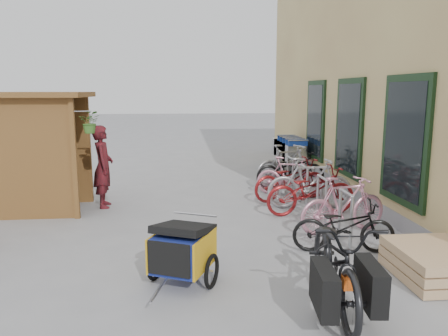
{
  "coord_description": "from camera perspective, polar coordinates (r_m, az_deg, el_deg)",
  "views": [
    {
      "loc": [
        -0.27,
        -6.49,
        2.43
      ],
      "look_at": [
        0.5,
        1.5,
        1.0
      ],
      "focal_mm": 35.0,
      "sensor_mm": 36.0,
      "label": 1
    }
  ],
  "objects": [
    {
      "name": "ground",
      "position": [
        6.94,
        -2.97,
        -10.42
      ],
      "size": [
        80.0,
        80.0,
        0.0
      ],
      "primitive_type": "plane",
      "color": "gray"
    },
    {
      "name": "building",
      "position": [
        12.95,
        26.83,
        13.76
      ],
      "size": [
        6.07,
        13.0,
        7.0
      ],
      "color": "#CDB976",
      "rests_on": "ground"
    },
    {
      "name": "kiosk",
      "position": [
        9.49,
        -24.0,
        3.92
      ],
      "size": [
        2.49,
        1.65,
        2.4
      ],
      "color": "brown",
      "rests_on": "ground"
    },
    {
      "name": "bike_rack",
      "position": [
        9.45,
        10.4,
        -1.75
      ],
      "size": [
        0.05,
        5.35,
        0.86
      ],
      "color": "#A5A8AD",
      "rests_on": "ground"
    },
    {
      "name": "pallet_stack",
      "position": [
        6.45,
        25.93,
        -11.11
      ],
      "size": [
        1.0,
        1.2,
        0.4
      ],
      "color": "tan",
      "rests_on": "ground"
    },
    {
      "name": "shopping_carts",
      "position": [
        13.69,
        8.36,
        2.38
      ],
      "size": [
        0.59,
        2.33,
        1.05
      ],
      "color": "silver",
      "rests_on": "ground"
    },
    {
      "name": "child_trailer",
      "position": [
        5.64,
        -5.43,
        -10.39
      ],
      "size": [
        0.94,
        1.42,
        0.84
      ],
      "rotation": [
        0.0,
        0.0,
        -0.42
      ],
      "color": "navy",
      "rests_on": "ground"
    },
    {
      "name": "cargo_bike",
      "position": [
        5.19,
        14.5,
        -11.67
      ],
      "size": [
        0.94,
        2.13,
        1.08
      ],
      "rotation": [
        0.0,
        0.0,
        -0.11
      ],
      "color": "black",
      "rests_on": "ground"
    },
    {
      "name": "person_kiosk",
      "position": [
        9.45,
        -15.52,
        0.18
      ],
      "size": [
        0.47,
        0.67,
        1.72
      ],
      "primitive_type": "imported",
      "rotation": [
        0.0,
        0.0,
        1.67
      ],
      "color": "maroon",
      "rests_on": "ground"
    },
    {
      "name": "bike_0",
      "position": [
        6.9,
        15.36,
        -7.37
      ],
      "size": [
        1.6,
        0.75,
        0.81
      ],
      "primitive_type": "imported",
      "rotation": [
        0.0,
        0.0,
        1.42
      ],
      "color": "black",
      "rests_on": "ground"
    },
    {
      "name": "bike_1",
      "position": [
        7.79,
        15.35,
        -4.64
      ],
      "size": [
        1.72,
        0.84,
        1.0
      ],
      "primitive_type": "imported",
      "rotation": [
        0.0,
        0.0,
        1.8
      ],
      "color": "pink",
      "rests_on": "ground"
    },
    {
      "name": "bike_2",
      "position": [
        8.77,
        11.3,
        -2.93
      ],
      "size": [
        1.9,
        0.85,
        0.96
      ],
      "primitive_type": "imported",
      "rotation": [
        0.0,
        0.0,
        1.69
      ],
      "color": "maroon",
      "rests_on": "ground"
    },
    {
      "name": "bike_3",
      "position": [
        9.22,
        11.16,
        -1.94
      ],
      "size": [
        1.8,
        0.58,
        1.07
      ],
      "primitive_type": "imported",
      "rotation": [
        0.0,
        0.0,
        1.53
      ],
      "color": "#A2A1A5",
      "rests_on": "ground"
    },
    {
      "name": "bike_4",
      "position": [
        9.84,
        8.69,
        -1.5
      ],
      "size": [
        1.89,
        1.11,
        0.94
      ],
      "primitive_type": "imported",
      "rotation": [
        0.0,
        0.0,
        1.86
      ],
      "color": "maroon",
      "rests_on": "ground"
    },
    {
      "name": "bike_5",
      "position": [
        10.32,
        8.48,
        -1.05
      ],
      "size": [
        1.57,
        0.9,
        0.91
      ],
      "primitive_type": "imported",
      "rotation": [
        0.0,
        0.0,
        1.23
      ],
      "color": "pink",
      "rests_on": "ground"
    },
    {
      "name": "bike_6",
      "position": [
        11.1,
        8.71,
        -0.2
      ],
      "size": [
        1.82,
        0.77,
        0.93
      ],
      "primitive_type": "imported",
      "rotation": [
        0.0,
        0.0,
        1.65
      ],
      "color": "black",
      "rests_on": "ground"
    },
    {
      "name": "bike_7",
      "position": [
        11.41,
        8.2,
        0.45
      ],
      "size": [
        1.85,
        1.07,
        1.07
      ],
      "primitive_type": "imported",
      "rotation": [
        0.0,
        0.0,
        1.91
      ],
      "color": "#A2A1A5",
      "rests_on": "ground"
    }
  ]
}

